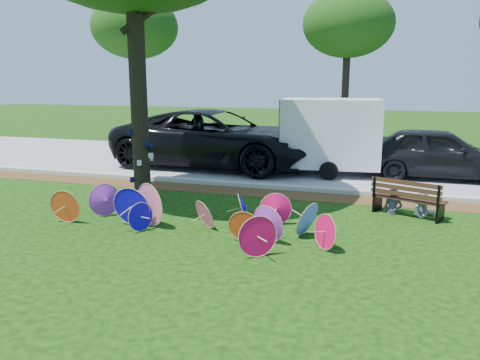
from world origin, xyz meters
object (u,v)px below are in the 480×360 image
Objects in this scene: black_van at (216,139)px; cargo_trailer at (330,133)px; parasol_pile at (195,213)px; person_right at (425,192)px; person_left at (394,188)px; park_bench at (409,197)px; dark_pickup at (438,153)px.

cargo_trailer is (4.15, -0.14, 0.37)m from black_van.
black_van reaches higher than parasol_pile.
person_left is at bearing 166.49° from person_right.
cargo_trailer is 5.18m from park_bench.
black_van is 1.54× the size of dark_pickup.
cargo_trailer is 2.74× the size of person_right.
park_bench is at bearing -121.66° from black_van.
person_left is (4.02, 2.62, 0.24)m from parasol_pile.
park_bench is at bearing 30.46° from parasol_pile.
person_left is at bearing 163.66° from dark_pickup.
dark_pickup is at bearing 92.88° from person_left.
cargo_trailer is at bearing 133.88° from person_left.
dark_pickup reaches higher than park_bench.
dark_pickup is at bearing 99.68° from park_bench.
cargo_trailer is 1.92× the size of park_bench.
cargo_trailer is at bearing -88.28° from black_van.
black_van is 4.52× the size of park_bench.
black_van is 4.16m from cargo_trailer.
cargo_trailer is 4.94m from person_left.
person_left reaches higher than park_bench.
parasol_pile is 4.81m from person_left.
cargo_trailer is at bearing 108.17° from person_right.
dark_pickup is 3.84× the size of person_left.
parasol_pile is at bearing -159.64° from black_van.
cargo_trailer is at bearing 95.17° from dark_pickup.
person_left is (-0.35, 0.05, 0.20)m from park_bench.
person_left is (6.18, -4.58, -0.41)m from black_van.
person_right reaches higher than parasol_pile.
person_right is (0.35, 0.05, 0.15)m from park_bench.
person_right is (6.88, -4.58, -0.47)m from black_van.
dark_pickup is at bearing 53.70° from parasol_pile.
person_right is (2.74, -4.44, -0.84)m from cargo_trailer.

